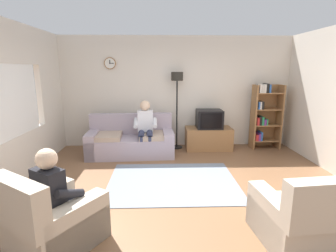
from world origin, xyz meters
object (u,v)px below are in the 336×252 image
Objects in this scene: couch at (131,141)px; armchair_near_window at (53,222)px; floor_lamp at (177,89)px; armchair_near_bookshelf at (299,219)px; bookshelf at (264,115)px; person_in_left_armchair at (57,192)px; tv_stand at (208,138)px; tv at (209,119)px; person_on_couch at (145,126)px.

armchair_near_window is (-0.51, -3.10, -0.02)m from couch.
armchair_near_bookshelf is (1.12, -3.62, -1.16)m from floor_lamp.
bookshelf reaches higher than person_in_left_armchair.
couch is 1.65× the size of armchair_near_window.
tv_stand is 4.13m from person_in_left_armchair.
tv is at bearing 55.75° from person_in_left_armchair.
tv is at bearing -90.00° from tv_stand.
floor_lamp is 1.49× the size of person_on_couch.
floor_lamp reaches higher than person_in_left_armchair.
tv_stand is (1.84, 0.38, -0.05)m from couch.
person_in_left_armchair is at bearing -98.66° from couch.
armchair_near_window is at bearing -136.28° from bookshelf.
armchair_near_bookshelf is 0.77× the size of person_on_couch.
tv_stand is at bearing -177.01° from bookshelf.
armchair_near_window reaches higher than tv_stand.
person_in_left_armchair is (-0.46, -3.03, 0.29)m from couch.
tv_stand is at bearing 18.06° from person_on_couch.
person_in_left_armchair is (-3.67, -3.48, -0.22)m from bookshelf.
floor_lamp is 3.97m from armchair_near_bookshelf.
person_on_couch is (-1.50, -0.47, -0.05)m from tv.
person_in_left_armchair reaches higher than armchair_near_window.
person_in_left_armchair is (-2.65, 0.12, 0.32)m from armchair_near_bookshelf.
person_on_couch reaches higher than armchair_near_bookshelf.
bookshelf reaches higher than person_on_couch.
floor_lamp reaches higher than tv.
armchair_near_bookshelf is 3.58m from person_on_couch.
floor_lamp reaches higher than tv_stand.
person_on_couch reaches higher than couch.
tv is at bearing 17.21° from person_on_couch.
couch is at bearing -155.99° from floor_lamp.
couch is 1.76× the size of tv_stand.
couch is 1.64m from floor_lamp.
bookshelf is at bearing -0.75° from floor_lamp.
armchair_near_window is 2.71m from armchair_near_bookshelf.
armchair_near_bookshelf is (2.70, -0.04, 0.00)m from armchair_near_window.
floor_lamp is at bearing 24.01° from couch.
person_in_left_armchair is at bearing 177.51° from armchair_near_bookshelf.
tv is 1.57m from person_on_couch.
tv reaches higher than couch.
tv_stand is 0.93× the size of armchair_near_window.
couch is 2.03× the size of armchair_near_bookshelf.
tv is 4.21m from armchair_near_window.
couch is 1.73× the size of person_in_left_armchair.
tv_stand is 3.54m from armchair_near_bookshelf.
person_in_left_armchair is (-0.80, -2.92, -0.09)m from person_on_couch.
person_in_left_armchair is at bearing -124.06° from tv_stand.
person_in_left_armchair is (-1.54, -3.51, -0.85)m from floor_lamp.
floor_lamp is at bearing 170.88° from tv.
tv is 1.05m from floor_lamp.
armchair_near_bookshelf is 2.68m from person_in_left_armchair.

